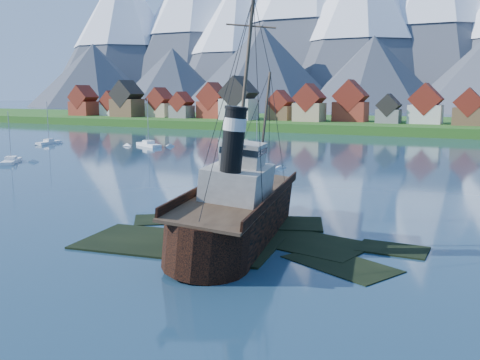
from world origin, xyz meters
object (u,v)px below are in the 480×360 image
at_px(sailboat_f, 257,168).
at_px(tugboat_wreck, 243,206).
at_px(sailboat_a, 11,162).
at_px(sailboat_c, 149,145).
at_px(sailboat_b, 49,143).

bearing_deg(sailboat_f, tugboat_wreck, -111.99).
relative_size(sailboat_a, sailboat_f, 1.03).
bearing_deg(sailboat_f, sailboat_a, 151.67).
bearing_deg(sailboat_c, sailboat_f, -91.27).
bearing_deg(sailboat_c, tugboat_wreck, -109.04).
distance_m(tugboat_wreck, sailboat_c, 89.58).
bearing_deg(sailboat_b, sailboat_c, 8.72).
bearing_deg(sailboat_a, tugboat_wreck, -59.08).
distance_m(tugboat_wreck, sailboat_b, 106.14).
bearing_deg(tugboat_wreck, sailboat_f, 101.16).
bearing_deg(tugboat_wreck, sailboat_b, 133.78).
relative_size(tugboat_wreck, sailboat_b, 2.46).
relative_size(tugboat_wreck, sailboat_a, 2.75).
height_order(sailboat_a, sailboat_f, sailboat_a).
bearing_deg(tugboat_wreck, sailboat_a, 144.75).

